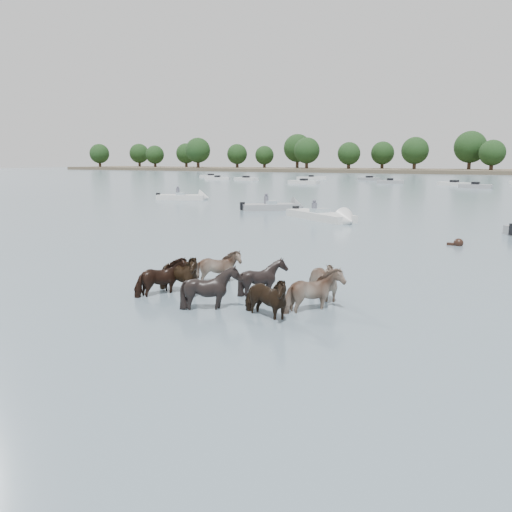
% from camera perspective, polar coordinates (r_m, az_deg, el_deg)
% --- Properties ---
extents(ground, '(400.00, 400.00, 0.00)m').
position_cam_1_polar(ground, '(14.51, -12.98, -5.49)').
color(ground, slate).
rests_on(ground, ground).
extents(shoreline, '(160.00, 30.00, 1.00)m').
position_cam_1_polar(shoreline, '(179.01, 1.66, 9.45)').
color(shoreline, '#4C4233').
rests_on(shoreline, ground).
extents(pony_herd, '(5.91, 4.15, 1.47)m').
position_cam_1_polar(pony_herd, '(14.80, -1.92, -3.16)').
color(pony_herd, black).
rests_on(pony_herd, ground).
extents(swimming_pony, '(0.72, 0.44, 0.44)m').
position_cam_1_polar(swimming_pony, '(25.86, 21.15, 1.30)').
color(swimming_pony, black).
rests_on(swimming_pony, ground).
extents(motorboat_a, '(4.88, 4.40, 1.92)m').
position_cam_1_polar(motorboat_a, '(41.40, 2.62, 5.39)').
color(motorboat_a, gray).
rests_on(motorboat_a, ground).
extents(motorboat_b, '(6.21, 4.93, 1.92)m').
position_cam_1_polar(motorboat_b, '(34.31, 7.76, 4.23)').
color(motorboat_b, silver).
rests_on(motorboat_b, ground).
extents(motorboat_f, '(5.34, 3.41, 1.92)m').
position_cam_1_polar(motorboat_f, '(52.16, -7.37, 6.38)').
color(motorboat_f, silver).
rests_on(motorboat_f, ground).
extents(distant_flotilla, '(110.00, 30.03, 0.93)m').
position_cam_1_polar(distant_flotilla, '(86.30, 22.11, 7.34)').
color(distant_flotilla, silver).
rests_on(distant_flotilla, ground).
extents(treeline, '(146.72, 21.34, 12.28)m').
position_cam_1_polar(treeline, '(177.65, 2.64, 11.33)').
color(treeline, '#382619').
rests_on(treeline, ground).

